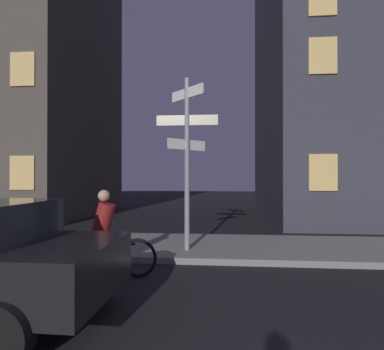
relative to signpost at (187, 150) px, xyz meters
name	(u,v)px	position (x,y,z in m)	size (l,w,h in m)	color
sidewalk_kerb	(229,247)	(1.01, 0.66, -2.42)	(40.00, 2.85, 0.14)	gray
signpost	(187,150)	(0.00, 0.00, 0.00)	(1.45, 0.83, 4.04)	gray
cyclist	(106,236)	(-1.34, -1.65, -1.74)	(1.82, 0.33, 1.61)	black
building_left_block	(7,0)	(-9.78, 7.40, 8.16)	(9.01, 8.50, 21.30)	#4C443D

